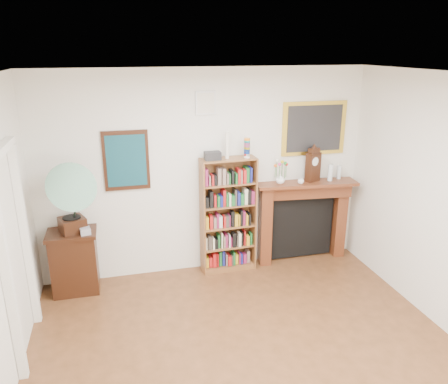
% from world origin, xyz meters
% --- Properties ---
extents(room, '(4.51, 5.01, 2.81)m').
position_xyz_m(room, '(0.00, 0.00, 1.40)').
color(room, '#4E2F17').
rests_on(room, ground).
extents(door_casing, '(0.08, 1.02, 2.17)m').
position_xyz_m(door_casing, '(-2.21, 1.20, 1.26)').
color(door_casing, white).
rests_on(door_casing, left_wall).
extents(teal_poster, '(0.58, 0.04, 0.78)m').
position_xyz_m(teal_poster, '(-1.05, 2.48, 1.65)').
color(teal_poster, black).
rests_on(teal_poster, back_wall).
extents(small_picture, '(0.26, 0.04, 0.30)m').
position_xyz_m(small_picture, '(0.00, 2.48, 2.35)').
color(small_picture, white).
rests_on(small_picture, back_wall).
extents(gilt_painting, '(0.95, 0.04, 0.75)m').
position_xyz_m(gilt_painting, '(1.55, 2.48, 1.95)').
color(gilt_painting, gold).
rests_on(gilt_painting, back_wall).
extents(bookshelf, '(0.76, 0.29, 1.88)m').
position_xyz_m(bookshelf, '(0.27, 2.35, 0.91)').
color(bookshelf, brown).
rests_on(bookshelf, floor).
extents(side_cabinet, '(0.61, 0.45, 0.83)m').
position_xyz_m(side_cabinet, '(-1.80, 2.26, 0.41)').
color(side_cabinet, black).
rests_on(side_cabinet, floor).
extents(fireplace, '(1.47, 0.49, 1.22)m').
position_xyz_m(fireplace, '(1.42, 2.39, 0.72)').
color(fireplace, '#512713').
rests_on(fireplace, floor).
extents(gramophone, '(0.80, 0.88, 0.95)m').
position_xyz_m(gramophone, '(-1.77, 2.12, 1.37)').
color(gramophone, black).
rests_on(gramophone, side_cabinet).
extents(cd_stack, '(0.14, 0.14, 0.08)m').
position_xyz_m(cd_stack, '(-1.62, 2.15, 0.87)').
color(cd_stack, silver).
rests_on(cd_stack, side_cabinet).
extents(mantel_clock, '(0.23, 0.18, 0.48)m').
position_xyz_m(mantel_clock, '(1.51, 2.36, 1.45)').
color(mantel_clock, black).
rests_on(mantel_clock, fireplace).
extents(flower_vase, '(0.17, 0.17, 0.14)m').
position_xyz_m(flower_vase, '(1.03, 2.36, 1.28)').
color(flower_vase, white).
rests_on(flower_vase, fireplace).
extents(teacup, '(0.11, 0.11, 0.07)m').
position_xyz_m(teacup, '(1.30, 2.28, 1.25)').
color(teacup, white).
rests_on(teacup, fireplace).
extents(bottle_left, '(0.07, 0.07, 0.24)m').
position_xyz_m(bottle_left, '(1.77, 2.31, 1.34)').
color(bottle_left, silver).
rests_on(bottle_left, fireplace).
extents(bottle_right, '(0.06, 0.06, 0.20)m').
position_xyz_m(bottle_right, '(1.94, 2.37, 1.32)').
color(bottle_right, silver).
rests_on(bottle_right, fireplace).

